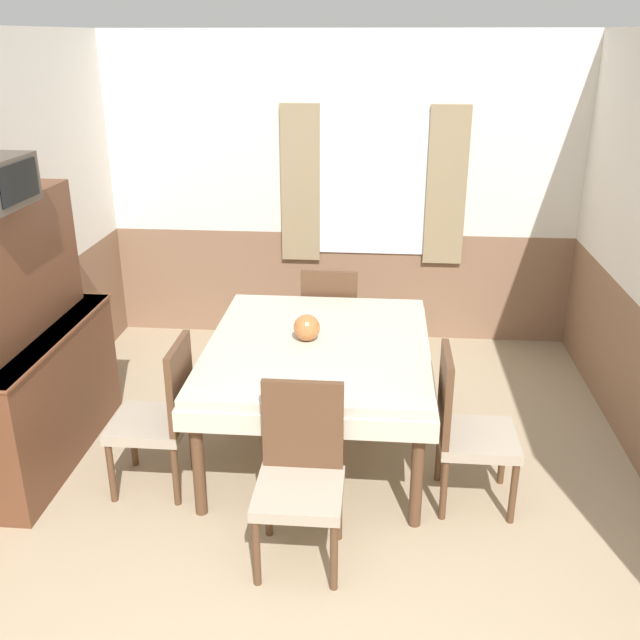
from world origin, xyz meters
The scene contains 8 objects.
wall_back centered at (0.02, 3.99, 1.31)m, with size 4.39×0.09×2.60m.
dining_table centered at (-0.02, 2.03, 0.66)m, with size 1.40×1.69×0.76m.
chair_head_near centered at (-0.02, 1.01, 0.49)m, with size 0.44×0.44×0.94m.
chair_left_near centered at (-0.90, 1.54, 0.49)m, with size 0.44×0.44×0.94m.
chair_right_near centered at (0.86, 1.54, 0.49)m, with size 0.44×0.44×0.94m.
chair_head_window centered at (-0.02, 3.06, 0.49)m, with size 0.44×0.44×0.94m.
sideboard centered at (-1.77, 1.78, 0.70)m, with size 0.46×1.48×1.68m.
vase centered at (-0.10, 2.06, 0.84)m, with size 0.17×0.17×0.17m.
Camera 1 is at (0.34, -2.03, 2.54)m, focal length 40.00 mm.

